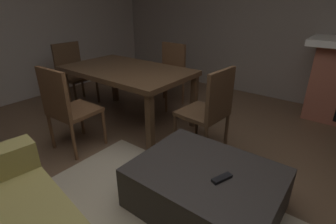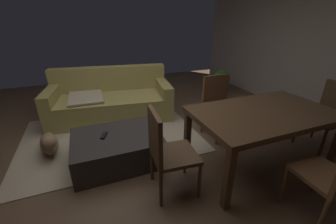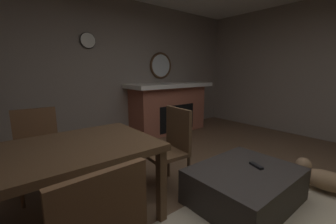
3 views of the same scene
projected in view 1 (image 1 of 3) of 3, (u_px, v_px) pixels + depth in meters
name	position (u px, v px, depth m)	size (l,w,h in m)	color
floor	(165.00, 205.00, 2.04)	(8.08, 8.08, 0.00)	brown
wall_back_fireplace_side	(294.00, 12.00, 3.75)	(7.13, 0.12, 2.71)	gray
ottoman_coffee_table	(205.00, 188.00, 1.96)	(1.08, 0.84, 0.36)	#2D2826
tv_remote	(222.00, 178.00, 1.78)	(0.05, 0.16, 0.02)	black
dining_table	(127.00, 74.00, 3.18)	(1.62, 0.97, 0.74)	#513823
dining_chair_west	(210.00, 107.00, 2.56)	(0.48, 0.48, 0.93)	#513823
dining_chair_north	(66.00, 106.00, 2.60)	(0.46, 0.46, 0.93)	brown
dining_chair_east	(73.00, 70.00, 3.91)	(0.44, 0.44, 0.93)	#513823
dining_chair_south	(169.00, 71.00, 3.87)	(0.47, 0.47, 0.93)	brown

